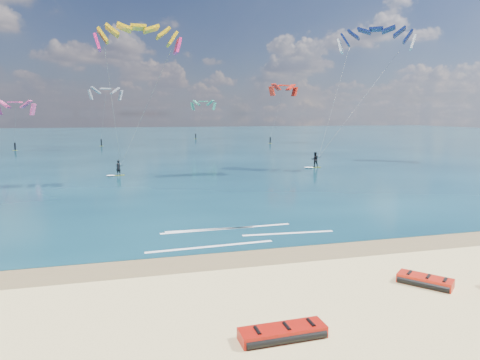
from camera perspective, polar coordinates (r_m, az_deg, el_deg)
The scene contains 9 objects.
ground at distance 55.96m, azimuth -10.51°, elevation 1.85°, with size 320.00×320.00×0.00m, color tan.
wet_sand_strip at distance 19.97m, azimuth -2.64°, elevation -10.63°, with size 320.00×2.40×0.01m, color brown.
sea at distance 119.68m, azimuth -12.75°, elevation 5.43°, with size 320.00×200.00×0.04m, color #092734.
packed_kite_left at distance 13.72m, azimuth 5.68°, elevation -20.22°, with size 2.85×1.12×0.41m, color #AD1209, non-canonical shape.
packed_kite_mid at distance 18.76m, azimuth 23.41°, elevation -12.71°, with size 2.22×1.13×0.41m, color red, non-canonical shape.
kitesurfer_main at distance 43.97m, azimuth -14.76°, elevation 10.37°, with size 8.95×8.54×15.81m.
kitesurfer_far at distance 54.20m, azimuth 14.26°, elevation 11.89°, with size 13.81×6.51×18.27m.
shoreline_foam at distance 23.91m, azimuth -1.02°, elevation -7.22°, with size 10.53×3.70×0.01m.
distant_kites at distance 97.14m, azimuth -15.97°, elevation 7.94°, with size 75.93×34.60×13.44m.
Camera 1 is at (-3.85, -15.43, 6.65)m, focal length 32.00 mm.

